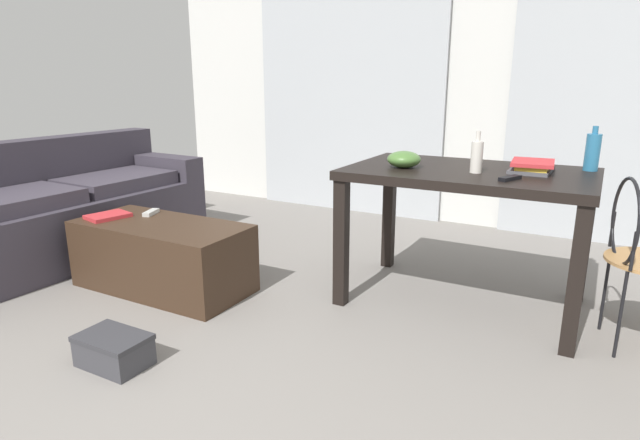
{
  "coord_description": "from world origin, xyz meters",
  "views": [
    {
      "loc": [
        1.01,
        -1.03,
        1.26
      ],
      "look_at": [
        -0.47,
        1.65,
        0.43
      ],
      "focal_mm": 29.36,
      "sensor_mm": 36.0,
      "label": 1
    }
  ],
  "objects_px": {
    "craft_table": "(468,189)",
    "bowl": "(404,159)",
    "couch": "(61,212)",
    "book_stack": "(532,166)",
    "tv_remote_primary": "(151,212)",
    "bottle_far": "(477,156)",
    "shoebox": "(114,350)",
    "coffee_table": "(163,256)",
    "magazine": "(108,216)",
    "tv_remote_on_table": "(510,178)",
    "wire_chair": "(639,246)",
    "bottle_near": "(592,152)"
  },
  "relations": [
    {
      "from": "bottle_far",
      "to": "bowl",
      "type": "relative_size",
      "value": 1.17
    },
    {
      "from": "shoebox",
      "to": "bowl",
      "type": "bearing_deg",
      "value": 57.77
    },
    {
      "from": "wire_chair",
      "to": "tv_remote_on_table",
      "type": "bearing_deg",
      "value": -171.48
    },
    {
      "from": "couch",
      "to": "book_stack",
      "type": "bearing_deg",
      "value": 11.99
    },
    {
      "from": "bottle_far",
      "to": "bowl",
      "type": "xyz_separation_m",
      "value": [
        -0.39,
        -0.02,
        -0.04
      ]
    },
    {
      "from": "bowl",
      "to": "magazine",
      "type": "height_order",
      "value": "bowl"
    },
    {
      "from": "bottle_far",
      "to": "bowl",
      "type": "bearing_deg",
      "value": -177.04
    },
    {
      "from": "couch",
      "to": "tv_remote_on_table",
      "type": "bearing_deg",
      "value": 6.75
    },
    {
      "from": "bottle_near",
      "to": "tv_remote_primary",
      "type": "distance_m",
      "value": 2.62
    },
    {
      "from": "craft_table",
      "to": "bottle_far",
      "type": "distance_m",
      "value": 0.22
    },
    {
      "from": "bottle_far",
      "to": "tv_remote_on_table",
      "type": "relative_size",
      "value": 1.56
    },
    {
      "from": "craft_table",
      "to": "bottle_near",
      "type": "relative_size",
      "value": 5.44
    },
    {
      "from": "coffee_table",
      "to": "bowl",
      "type": "xyz_separation_m",
      "value": [
        1.32,
        0.57,
        0.62
      ]
    },
    {
      "from": "bowl",
      "to": "tv_remote_primary",
      "type": "xyz_separation_m",
      "value": [
        -1.53,
        -0.44,
        -0.39
      ]
    },
    {
      "from": "craft_table",
      "to": "tv_remote_primary",
      "type": "bearing_deg",
      "value": -163.55
    },
    {
      "from": "craft_table",
      "to": "bottle_far",
      "type": "xyz_separation_m",
      "value": [
        0.05,
        -0.09,
        0.19
      ]
    },
    {
      "from": "tv_remote_primary",
      "to": "magazine",
      "type": "distance_m",
      "value": 0.26
    },
    {
      "from": "bottle_far",
      "to": "coffee_table",
      "type": "bearing_deg",
      "value": -160.89
    },
    {
      "from": "craft_table",
      "to": "shoebox",
      "type": "distance_m",
      "value": 1.98
    },
    {
      "from": "bottle_near",
      "to": "magazine",
      "type": "distance_m",
      "value": 2.85
    },
    {
      "from": "bottle_far",
      "to": "shoebox",
      "type": "height_order",
      "value": "bottle_far"
    },
    {
      "from": "bottle_near",
      "to": "magazine",
      "type": "height_order",
      "value": "bottle_near"
    },
    {
      "from": "craft_table",
      "to": "bottle_far",
      "type": "relative_size",
      "value": 5.94
    },
    {
      "from": "couch",
      "to": "bottle_far",
      "type": "height_order",
      "value": "bottle_far"
    },
    {
      "from": "magazine",
      "to": "couch",
      "type": "bearing_deg",
      "value": 179.53
    },
    {
      "from": "tv_remote_primary",
      "to": "bottle_near",
      "type": "bearing_deg",
      "value": 0.01
    },
    {
      "from": "wire_chair",
      "to": "book_stack",
      "type": "height_order",
      "value": "book_stack"
    },
    {
      "from": "bowl",
      "to": "book_stack",
      "type": "relative_size",
      "value": 0.61
    },
    {
      "from": "bowl",
      "to": "book_stack",
      "type": "height_order",
      "value": "bowl"
    },
    {
      "from": "craft_table",
      "to": "tv_remote_on_table",
      "type": "bearing_deg",
      "value": -41.58
    },
    {
      "from": "couch",
      "to": "bowl",
      "type": "bearing_deg",
      "value": 11.0
    },
    {
      "from": "bottle_near",
      "to": "magazine",
      "type": "relative_size",
      "value": 0.99
    },
    {
      "from": "coffee_table",
      "to": "craft_table",
      "type": "distance_m",
      "value": 1.85
    },
    {
      "from": "magazine",
      "to": "book_stack",
      "type": "bearing_deg",
      "value": 32.12
    },
    {
      "from": "couch",
      "to": "tv_remote_on_table",
      "type": "height_order",
      "value": "couch"
    },
    {
      "from": "bottle_near",
      "to": "bowl",
      "type": "height_order",
      "value": "bottle_near"
    },
    {
      "from": "wire_chair",
      "to": "book_stack",
      "type": "distance_m",
      "value": 0.64
    },
    {
      "from": "tv_remote_on_table",
      "to": "tv_remote_primary",
      "type": "bearing_deg",
      "value": -147.64
    },
    {
      "from": "craft_table",
      "to": "bowl",
      "type": "height_order",
      "value": "bowl"
    },
    {
      "from": "coffee_table",
      "to": "magazine",
      "type": "xyz_separation_m",
      "value": [
        -0.38,
        -0.06,
        0.22
      ]
    },
    {
      "from": "bowl",
      "to": "bottle_near",
      "type": "bearing_deg",
      "value": 22.7
    },
    {
      "from": "craft_table",
      "to": "bottle_near",
      "type": "xyz_separation_m",
      "value": [
        0.58,
        0.28,
        0.21
      ]
    },
    {
      "from": "couch",
      "to": "shoebox",
      "type": "height_order",
      "value": "couch"
    },
    {
      "from": "couch",
      "to": "craft_table",
      "type": "bearing_deg",
      "value": 11.8
    },
    {
      "from": "wire_chair",
      "to": "tv_remote_primary",
      "type": "relative_size",
      "value": 5.84
    },
    {
      "from": "wire_chair",
      "to": "shoebox",
      "type": "distance_m",
      "value": 2.46
    },
    {
      "from": "couch",
      "to": "bottle_far",
      "type": "relative_size",
      "value": 9.4
    },
    {
      "from": "book_stack",
      "to": "shoebox",
      "type": "height_order",
      "value": "book_stack"
    },
    {
      "from": "bottle_near",
      "to": "book_stack",
      "type": "distance_m",
      "value": 0.34
    },
    {
      "from": "wire_chair",
      "to": "bottle_far",
      "type": "height_order",
      "value": "bottle_far"
    }
  ]
}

